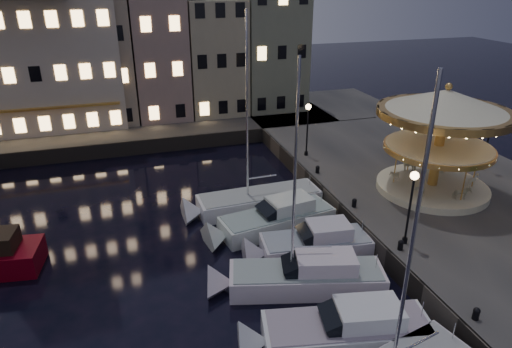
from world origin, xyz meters
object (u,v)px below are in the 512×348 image
object	(u,v)px
streetlamp_d	(489,134)
motorboat_e	(271,221)
bollard_a	(476,313)
motorboat_f	(251,202)
bollard_b	(401,244)
carousel	(443,122)
streetlamp_c	(308,122)
motorboat_b	(338,332)
streetlamp_b	(411,198)
motorboat_c	(298,277)
bollard_c	(354,202)
motorboat_d	(308,246)
bollard_d	(318,169)

from	to	relation	value
streetlamp_d	motorboat_e	distance (m)	17.41
bollard_a	motorboat_f	world-z (taller)	motorboat_f
bollard_b	carousel	size ratio (longest dim) A/B	0.07
streetlamp_c	streetlamp_d	distance (m)	13.04
motorboat_b	streetlamp_c	bearing A→B (deg)	71.15
motorboat_e	streetlamp_b	bearing A→B (deg)	-43.52
motorboat_c	motorboat_f	xyz separation A→B (m)	(0.16, 8.79, -0.15)
motorboat_c	motorboat_f	distance (m)	8.79
motorboat_c	motorboat_e	bearing A→B (deg)	84.41
streetlamp_d	bollard_c	distance (m)	12.40
bollard_c	motorboat_c	bearing A→B (deg)	-139.21
motorboat_f	motorboat_d	bearing A→B (deg)	-76.63
streetlamp_b	streetlamp_d	bearing A→B (deg)	31.78
bollard_b	motorboat_d	distance (m)	4.94
motorboat_f	bollard_a	bearing A→B (deg)	-69.06
bollard_b	motorboat_f	xyz separation A→B (m)	(-5.51, 8.90, -1.07)
motorboat_f	streetlamp_c	bearing A→B (deg)	39.87
streetlamp_c	bollard_c	bearing A→B (deg)	-93.81
streetlamp_c	motorboat_c	distance (m)	15.61
motorboat_b	motorboat_f	bearing A→B (deg)	90.03
bollard_a	bollard_c	size ratio (longest dim) A/B	1.00
streetlamp_b	motorboat_f	distance (m)	10.95
streetlamp_b	bollard_a	xyz separation A→B (m)	(-0.60, -6.00, -2.41)
bollard_a	motorboat_c	size ratio (longest dim) A/B	0.05
streetlamp_d	carousel	xyz separation A→B (m)	(-5.81, -1.90, 2.04)
motorboat_f	streetlamp_d	bearing A→B (deg)	-4.59
bollard_d	motorboat_d	world-z (taller)	motorboat_d
bollard_a	bollard_c	world-z (taller)	same
streetlamp_d	bollard_a	bearing A→B (deg)	-132.47
streetlamp_b	streetlamp_c	distance (m)	13.50
bollard_b	bollard_c	bearing A→B (deg)	90.00
bollard_d	carousel	bearing A→B (deg)	-38.85
streetlamp_b	streetlamp_c	world-z (taller)	same
bollard_c	streetlamp_d	bearing A→B (deg)	11.86
streetlamp_b	motorboat_b	distance (m)	8.23
motorboat_f	carousel	size ratio (longest dim) A/B	1.50
streetlamp_b	streetlamp_d	size ratio (longest dim) A/B	1.00
motorboat_e	motorboat_f	xyz separation A→B (m)	(-0.41, 2.98, -0.11)
bollard_b	bollard_d	world-z (taller)	same
streetlamp_b	carousel	bearing A→B (deg)	42.88
streetlamp_b	bollard_c	distance (m)	5.14
bollard_b	bollard_c	distance (m)	5.00
motorboat_e	carousel	xyz separation A→B (m)	(11.19, -0.32, 5.41)
motorboat_f	bollard_d	bearing A→B (deg)	16.23
motorboat_f	carousel	world-z (taller)	motorboat_f
motorboat_e	bollard_c	bearing A→B (deg)	-10.19
motorboat_d	motorboat_f	bearing A→B (deg)	103.37
bollard_b	bollard_c	xyz separation A→B (m)	(0.00, 5.00, 0.00)
bollard_b	bollard_a	bearing A→B (deg)	-90.00
bollard_a	bollard_d	bearing A→B (deg)	90.00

